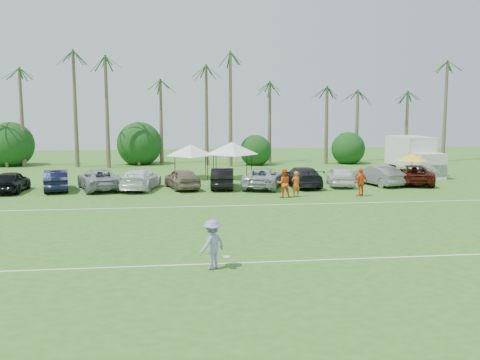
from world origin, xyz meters
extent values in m
plane|color=#376C20|center=(0.00, 0.00, 0.00)|extent=(120.00, 120.00, 0.00)
cube|color=white|center=(0.00, 2.00, 0.01)|extent=(80.00, 0.10, 0.01)
cube|color=white|center=(0.00, 14.00, 0.01)|extent=(80.00, 0.10, 0.01)
cone|color=brown|center=(-17.00, 38.00, 4.50)|extent=(0.44, 0.44, 9.00)
cone|color=brown|center=(-12.00, 38.00, 5.00)|extent=(0.44, 0.44, 10.00)
cone|color=brown|center=(-8.00, 38.00, 5.50)|extent=(0.44, 0.44, 11.00)
cone|color=brown|center=(-4.00, 38.00, 4.00)|extent=(0.44, 0.44, 8.00)
cone|color=brown|center=(0.00, 38.00, 4.50)|extent=(0.44, 0.44, 9.00)
cone|color=brown|center=(4.00, 38.00, 5.00)|extent=(0.44, 0.44, 10.00)
cone|color=brown|center=(8.00, 38.00, 5.50)|extent=(0.44, 0.44, 11.00)
cone|color=brown|center=(13.00, 38.00, 4.00)|extent=(0.44, 0.44, 8.00)
cone|color=brown|center=(18.00, 38.00, 4.50)|extent=(0.44, 0.44, 9.00)
cone|color=brown|center=(23.00, 38.00, 5.00)|extent=(0.44, 0.44, 10.00)
cone|color=brown|center=(27.00, 38.00, 5.50)|extent=(0.44, 0.44, 11.00)
cylinder|color=brown|center=(-19.00, 39.00, 0.70)|extent=(0.30, 0.30, 1.40)
sphere|color=#103A13|center=(-19.00, 39.00, 1.80)|extent=(4.00, 4.00, 4.00)
cylinder|color=brown|center=(-6.00, 39.00, 0.70)|extent=(0.30, 0.30, 1.40)
sphere|color=#103A13|center=(-6.00, 39.00, 1.80)|extent=(4.00, 4.00, 4.00)
cylinder|color=brown|center=(6.00, 39.00, 0.70)|extent=(0.30, 0.30, 1.40)
sphere|color=#103A13|center=(6.00, 39.00, 1.80)|extent=(4.00, 4.00, 4.00)
cylinder|color=brown|center=(16.00, 39.00, 0.70)|extent=(0.30, 0.30, 1.40)
sphere|color=#103A13|center=(16.00, 39.00, 1.80)|extent=(4.00, 4.00, 4.00)
imported|color=orange|center=(5.54, 16.77, 0.86)|extent=(0.73, 0.60, 1.71)
imported|color=#E15619|center=(4.69, 16.57, 0.95)|extent=(0.95, 0.76, 1.90)
imported|color=#EC531A|center=(9.91, 16.47, 0.94)|extent=(1.20, 0.86, 1.89)
cube|color=silver|center=(18.41, 27.58, 2.10)|extent=(2.76, 4.81, 2.56)
cube|color=silver|center=(18.55, 24.31, 1.07)|extent=(2.43, 1.94, 2.15)
cube|color=black|center=(18.58, 23.54, 0.77)|extent=(2.37, 0.41, 1.02)
cube|color=#E5590C|center=(19.70, 27.64, 1.64)|extent=(0.09, 1.64, 0.92)
cylinder|color=black|center=(17.52, 24.47, 0.46)|extent=(0.35, 0.93, 0.92)
cylinder|color=black|center=(19.56, 24.56, 0.46)|extent=(0.35, 0.93, 0.92)
cylinder|color=black|center=(17.33, 28.77, 0.46)|extent=(0.35, 0.93, 0.92)
cylinder|color=black|center=(19.38, 28.85, 0.46)|extent=(0.35, 0.93, 0.92)
cylinder|color=black|center=(-2.36, 25.79, 0.95)|extent=(0.06, 0.06, 1.90)
cylinder|color=black|center=(0.29, 25.79, 0.95)|extent=(0.06, 0.06, 1.90)
cylinder|color=black|center=(-2.36, 28.44, 0.95)|extent=(0.06, 0.06, 1.90)
cylinder|color=black|center=(0.29, 28.44, 0.95)|extent=(0.06, 0.06, 1.90)
pyramid|color=white|center=(-1.04, 27.12, 2.85)|extent=(4.10, 4.10, 0.95)
cylinder|color=black|center=(0.91, 24.89, 1.03)|extent=(0.06, 0.06, 2.05)
cylinder|color=black|center=(3.78, 24.89, 1.03)|extent=(0.06, 0.06, 2.05)
cylinder|color=black|center=(0.91, 27.77, 1.03)|extent=(0.06, 0.06, 2.05)
cylinder|color=black|center=(3.78, 27.77, 1.03)|extent=(0.06, 0.06, 2.05)
pyramid|color=white|center=(2.34, 26.33, 3.08)|extent=(4.43, 4.43, 1.03)
cylinder|color=black|center=(15.13, 20.07, 1.12)|extent=(0.05, 0.05, 2.24)
cone|color=yellow|center=(15.13, 20.07, 2.24)|extent=(2.24, 2.24, 0.51)
imported|color=#8F8BC5|center=(-1.12, 1.43, 0.91)|extent=(1.33, 1.28, 1.82)
cylinder|color=white|center=(-0.60, 1.27, 0.47)|extent=(0.27, 0.27, 0.03)
imported|color=black|center=(-13.79, 21.20, 0.76)|extent=(1.85, 4.46, 1.51)
imported|color=black|center=(-10.81, 21.56, 0.76)|extent=(2.47, 4.81, 1.51)
imported|color=#9295A0|center=(-7.84, 21.63, 0.76)|extent=(3.99, 5.93, 1.51)
imported|color=white|center=(-4.86, 21.36, 0.76)|extent=(3.16, 5.53, 1.51)
imported|color=#796B53|center=(-1.88, 21.29, 0.76)|extent=(2.88, 4.75, 1.51)
imported|color=black|center=(1.09, 21.29, 0.76)|extent=(2.13, 4.74, 1.51)
imported|color=#A9B0B8|center=(4.07, 21.05, 0.76)|extent=(4.09, 5.95, 1.51)
imported|color=black|center=(7.05, 21.20, 0.76)|extent=(2.39, 5.31, 1.51)
imported|color=white|center=(10.02, 21.35, 0.76)|extent=(2.57, 4.69, 1.51)
imported|color=gray|center=(13.00, 21.33, 0.76)|extent=(2.85, 4.85, 1.51)
imported|color=#4E150D|center=(15.98, 21.61, 0.76)|extent=(3.91, 5.92, 1.51)
camera|label=1|loc=(-2.47, -17.52, 5.81)|focal=40.00mm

